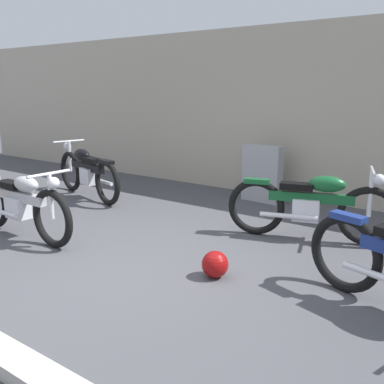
% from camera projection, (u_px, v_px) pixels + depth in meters
% --- Properties ---
extents(ground_plane, '(40.00, 40.00, 0.00)m').
position_uv_depth(ground_plane, '(116.00, 275.00, 4.57)').
color(ground_plane, '#47474C').
extents(building_wall, '(18.00, 0.30, 2.96)m').
position_uv_depth(building_wall, '(293.00, 113.00, 7.66)').
color(building_wall, '#B2A893').
rests_on(building_wall, ground_plane).
extents(stone_marker, '(0.71, 0.25, 0.97)m').
position_uv_depth(stone_marker, '(262.00, 174.00, 7.49)').
color(stone_marker, '#9E9EA3').
rests_on(stone_marker, ground_plane).
extents(helmet, '(0.28, 0.28, 0.28)m').
position_uv_depth(helmet, '(215.00, 264.00, 4.50)').
color(helmet, maroon).
rests_on(helmet, ground_plane).
extents(motorcycle_silver, '(2.08, 0.58, 0.93)m').
position_uv_depth(motorcycle_silver, '(20.00, 203.00, 5.67)').
color(motorcycle_silver, black).
rests_on(motorcycle_silver, ground_plane).
extents(motorcycle_green, '(2.06, 0.85, 0.95)m').
position_uv_depth(motorcycle_green, '(312.00, 205.00, 5.55)').
color(motorcycle_green, black).
rests_on(motorcycle_green, ground_plane).
extents(motorcycle_black, '(2.10, 0.78, 0.96)m').
position_uv_depth(motorcycle_black, '(87.00, 172.00, 7.78)').
color(motorcycle_black, black).
rests_on(motorcycle_black, ground_plane).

